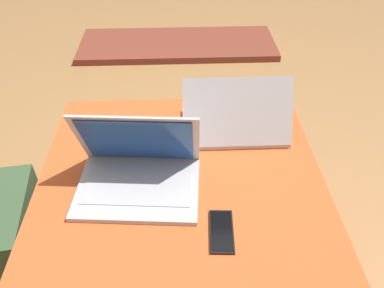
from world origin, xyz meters
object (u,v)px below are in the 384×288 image
laptop_far (236,122)px  backpack (9,248)px  laptop_near (140,171)px  cell_phone (223,231)px

laptop_far → backpack: bearing=21.6°
laptop_far → laptop_near: bearing=36.5°
cell_phone → backpack: (-0.68, 0.12, -0.22)m
laptop_near → laptop_far: bearing=41.0°
laptop_near → cell_phone: (0.23, -0.19, -0.05)m
backpack → cell_phone: bearing=72.2°
laptop_near → cell_phone: size_ratio=2.66×
laptop_near → backpack: bearing=-167.0°
laptop_near → backpack: 0.53m
cell_phone → backpack: size_ratio=0.30×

